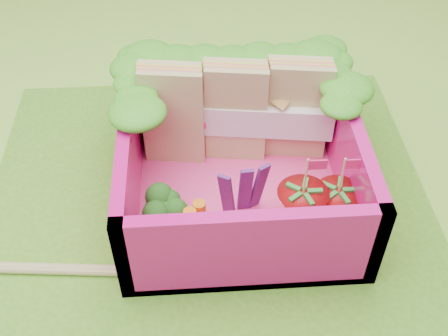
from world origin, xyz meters
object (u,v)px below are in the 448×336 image
Objects in this scene: bento_box at (240,164)px; sandwich_stack at (236,112)px; strawberry_left at (301,209)px; strawberry_right at (336,206)px; chopsticks at (4,268)px; broccoli at (165,211)px.

sandwich_stack is (0.01, 0.35, 0.09)m from bento_box.
strawberry_left is 1.05× the size of strawberry_right.
strawberry_right reaches higher than chopsticks.
sandwich_stack is 1.55m from chopsticks.
strawberry_left is (0.30, -0.64, -0.17)m from sandwich_stack.
bento_box is at bearing 18.92° from chopsticks.
sandwich_stack reaches higher than strawberry_left.
bento_box is 4.02× the size of broccoli.
strawberry_left reaches higher than broccoli.
sandwich_stack is at bearing 55.72° from broccoli.
bento_box is at bearing 136.83° from strawberry_left.
strawberry_right is at bearing 0.26° from broccoli.
sandwich_stack is at bearing 89.19° from bento_box.
strawberry_right is at bearing -28.14° from bento_box.
sandwich_stack reaches higher than strawberry_right.
strawberry_left is 0.22× the size of chopsticks.
broccoli is (-0.43, -0.63, -0.15)m from sandwich_stack.
strawberry_left is 0.20m from strawberry_right.
strawberry_left is (0.31, -0.29, -0.08)m from bento_box.
chopsticks is at bearing -174.51° from strawberry_right.
broccoli is 0.73m from strawberry_left.
strawberry_left reaches higher than strawberry_right.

